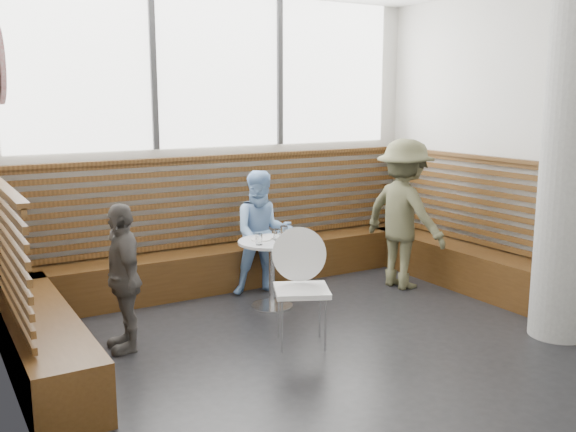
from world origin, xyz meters
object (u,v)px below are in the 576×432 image
adult_man (404,214)px  child_back (263,233)px  child_left (123,277)px  cafe_table (272,260)px  cafe_chair (297,277)px  concrete_column (571,156)px

adult_man → child_back: bearing=61.9°
adult_man → child_left: adult_man is taller
cafe_table → cafe_chair: (-0.27, -0.92, 0.09)m
concrete_column → cafe_chair: size_ratio=3.24×
concrete_column → adult_man: 2.03m
cafe_table → concrete_column: bearing=-47.1°
cafe_chair → adult_man: 2.06m
child_back → child_left: child_back is taller
concrete_column → cafe_chair: concrete_column is taller
cafe_table → cafe_chair: cafe_chair is taller
concrete_column → child_left: size_ratio=2.57×
cafe_table → child_back: (0.13, 0.43, 0.17)m
concrete_column → cafe_table: size_ratio=4.64×
adult_man → concrete_column: bearing=178.3°
concrete_column → cafe_table: bearing=132.9°
cafe_table → cafe_chair: size_ratio=0.70×
adult_man → child_left: (-3.20, -0.22, -0.20)m
concrete_column → cafe_table: concrete_column is taller
adult_man → child_back: 1.58m
adult_man → cafe_table: bearing=78.2°
concrete_column → child_back: size_ratio=2.40×
cafe_table → adult_man: bearing=-3.6°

